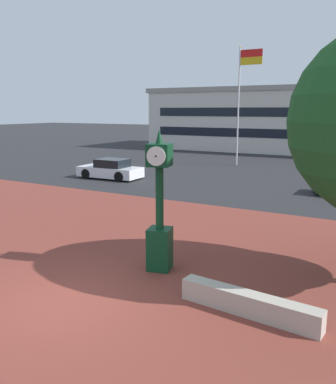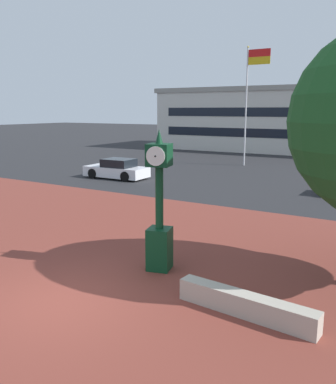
{
  "view_description": "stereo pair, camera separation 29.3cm",
  "coord_description": "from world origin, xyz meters",
  "views": [
    {
      "loc": [
        6.5,
        -6.54,
        4.41
      ],
      "look_at": [
        0.98,
        3.16,
        2.17
      ],
      "focal_mm": 38.49,
      "sensor_mm": 36.0,
      "label": 1
    },
    {
      "loc": [
        6.76,
        -6.39,
        4.41
      ],
      "look_at": [
        0.98,
        3.16,
        2.17
      ],
      "focal_mm": 38.49,
      "sensor_mm": 36.0,
      "label": 2
    }
  ],
  "objects": [
    {
      "name": "street_clock",
      "position": [
        0.89,
        2.85,
        1.58
      ],
      "size": [
        0.76,
        0.77,
        3.91
      ],
      "rotation": [
        0.0,
        0.0,
        0.26
      ],
      "color": "#0C381E",
      "rests_on": "ground"
    },
    {
      "name": "car_street_near",
      "position": [
        -9.89,
        14.67,
        0.57
      ],
      "size": [
        4.24,
        2.0,
        1.28
      ],
      "rotation": [
        0.0,
        0.0,
        1.61
      ],
      "color": "silver",
      "rests_on": "ground"
    },
    {
      "name": "planter_wall",
      "position": [
        3.92,
        1.55,
        0.25
      ],
      "size": [
        3.22,
        0.7,
        0.5
      ],
      "primitive_type": "cube",
      "rotation": [
        0.0,
        0.0,
        -0.09
      ],
      "color": "#ADA393",
      "rests_on": "ground"
    },
    {
      "name": "flagpole_primary",
      "position": [
        -4.83,
        25.01,
        5.59
      ],
      "size": [
        1.85,
        0.14,
        9.19
      ],
      "color": "silver",
      "rests_on": "ground"
    },
    {
      "name": "ground_plane",
      "position": [
        0.0,
        0.0,
        0.0
      ],
      "size": [
        200.0,
        200.0,
        0.0
      ],
      "primitive_type": "plane",
      "color": "#262628"
    },
    {
      "name": "civic_building",
      "position": [
        -3.78,
        39.79,
        3.39
      ],
      "size": [
        31.41,
        11.66,
        6.77
      ],
      "color": "beige",
      "rests_on": "ground"
    },
    {
      "name": "plaza_brick_paving",
      "position": [
        0.0,
        3.41,
        0.0
      ],
      "size": [
        44.0,
        14.82,
        0.01
      ],
      "primitive_type": "cube",
      "color": "brown",
      "rests_on": "ground"
    }
  ]
}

